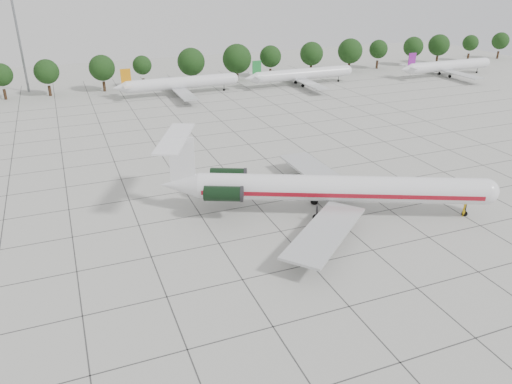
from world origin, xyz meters
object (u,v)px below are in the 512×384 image
at_px(floodlight_mast, 18,34).
at_px(ground_crew, 464,210).
at_px(bg_airliner_e, 448,66).
at_px(bg_airliner_c, 181,83).
at_px(bg_airliner_d, 302,74).
at_px(main_airliner, 321,188).

bearing_deg(floodlight_mast, ground_crew, -61.00).
bearing_deg(floodlight_mast, bg_airliner_e, -12.01).
distance_m(bg_airliner_c, floodlight_mast, 41.72).
relative_size(bg_airliner_c, bg_airliner_d, 1.00).
bearing_deg(main_airliner, bg_airliner_c, 115.49).
bearing_deg(floodlight_mast, bg_airliner_c, -26.68).
xyz_separation_m(bg_airliner_d, bg_airliner_e, (45.21, -4.83, 0.00)).
bearing_deg(bg_airliner_c, main_airliner, -89.15).
height_order(bg_airliner_e, floodlight_mast, floodlight_mast).
distance_m(ground_crew, bg_airliner_e, 94.64).
height_order(main_airliner, bg_airliner_d, main_airliner).
height_order(main_airliner, bg_airliner_c, main_airliner).
xyz_separation_m(ground_crew, bg_airliner_d, (15.24, 77.62, 2.01)).
relative_size(bg_airliner_d, floodlight_mast, 1.11).
distance_m(main_airliner, bg_airliner_d, 76.87).
xyz_separation_m(main_airliner, bg_airliner_d, (32.15, 69.82, -0.70)).
relative_size(ground_crew, bg_airliner_c, 0.06).
bearing_deg(main_airliner, floodlight_mast, 137.10).
xyz_separation_m(ground_crew, bg_airliner_e, (60.45, 72.79, 2.01)).
bearing_deg(main_airliner, ground_crew, -0.13).
bearing_deg(ground_crew, bg_airliner_d, -139.72).
xyz_separation_m(main_airliner, ground_crew, (16.91, -7.80, -2.72)).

